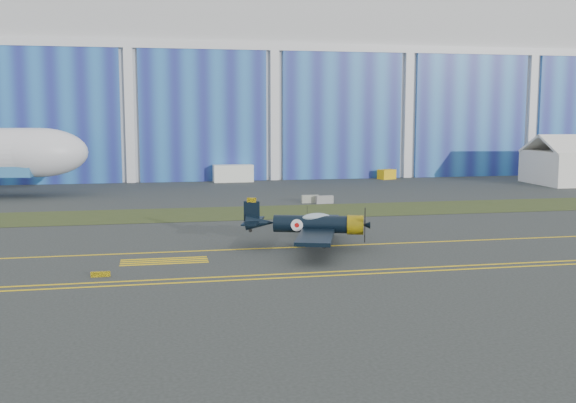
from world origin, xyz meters
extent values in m
plane|color=#343938|center=(0.00, 0.00, 0.00)|extent=(260.00, 260.00, 0.00)
cube|color=#475128|center=(0.00, 14.00, 0.02)|extent=(260.00, 10.00, 0.02)
cube|color=silver|center=(0.00, 72.00, 15.00)|extent=(220.00, 45.00, 30.00)
cube|color=navy|center=(0.00, 49.20, 10.00)|extent=(220.00, 0.60, 20.00)
cube|color=silver|center=(0.00, 49.15, 20.60)|extent=(220.00, 0.70, 1.20)
cube|color=yellow|center=(0.00, -5.00, 0.01)|extent=(200.00, 0.20, 0.02)
cube|color=yellow|center=(0.00, -14.50, 0.01)|extent=(80.00, 0.20, 0.02)
cube|color=yellow|center=(0.00, -13.50, 0.01)|extent=(80.00, 0.20, 0.02)
cube|color=yellow|center=(-22.00, -12.00, 0.17)|extent=(1.20, 0.15, 0.35)
cube|color=white|center=(-6.77, 47.43, 1.30)|extent=(6.05, 2.54, 2.60)
cube|color=yellow|center=(17.78, 47.07, 0.77)|extent=(3.06, 2.54, 1.53)
cube|color=gray|center=(0.59, 19.80, 0.45)|extent=(2.04, 0.76, 0.90)
cube|color=#959B8A|center=(-0.89, 20.71, 0.45)|extent=(2.00, 0.60, 0.90)
camera|label=1|loc=(-18.50, -54.72, 10.02)|focal=42.00mm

